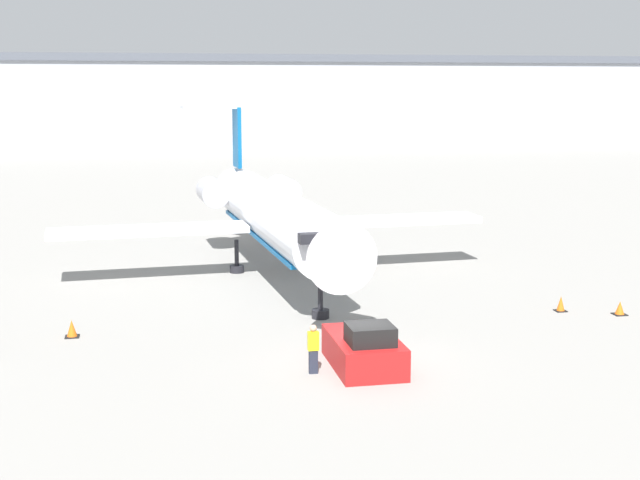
{
  "coord_description": "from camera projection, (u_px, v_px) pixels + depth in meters",
  "views": [
    {
      "loc": [
        -7.97,
        -30.91,
        10.45
      ],
      "look_at": [
        0.0,
        8.59,
        3.39
      ],
      "focal_mm": 50.0,
      "sensor_mm": 36.0,
      "label": 1
    }
  ],
  "objects": [
    {
      "name": "ground_plane",
      "position": [
        365.0,
        368.0,
        33.2
      ],
      "size": [
        600.0,
        600.0,
        0.0
      ],
      "primitive_type": "plane",
      "color": "gray"
    },
    {
      "name": "airplane_main",
      "position": [
        273.0,
        213.0,
        49.36
      ],
      "size": [
        24.4,
        26.34,
        9.06
      ],
      "color": "silver",
      "rests_on": "ground"
    },
    {
      "name": "terminal_building",
      "position": [
        187.0,
        102.0,
        147.75
      ],
      "size": [
        180.0,
        16.8,
        15.2
      ],
      "color": "#9EA3AD",
      "rests_on": "ground"
    },
    {
      "name": "traffic_cone_right",
      "position": [
        561.0,
        304.0,
        41.5
      ],
      "size": [
        0.52,
        0.52,
        0.73
      ],
      "color": "black",
      "rests_on": "ground"
    },
    {
      "name": "pushback_tug",
      "position": [
        364.0,
        349.0,
        33.21
      ],
      "size": [
        2.37,
        4.29,
        1.87
      ],
      "color": "#B21919",
      "rests_on": "ground"
    },
    {
      "name": "worker_near_tug",
      "position": [
        313.0,
        348.0,
        32.48
      ],
      "size": [
        0.4,
        0.26,
        1.83
      ],
      "color": "#232838",
      "rests_on": "ground"
    },
    {
      "name": "traffic_cone_mid",
      "position": [
        620.0,
        308.0,
        40.88
      ],
      "size": [
        0.59,
        0.59,
        0.63
      ],
      "color": "black",
      "rests_on": "ground"
    },
    {
      "name": "traffic_cone_left",
      "position": [
        72.0,
        329.0,
        37.26
      ],
      "size": [
        0.59,
        0.59,
        0.74
      ],
      "color": "black",
      "rests_on": "ground"
    }
  ]
}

